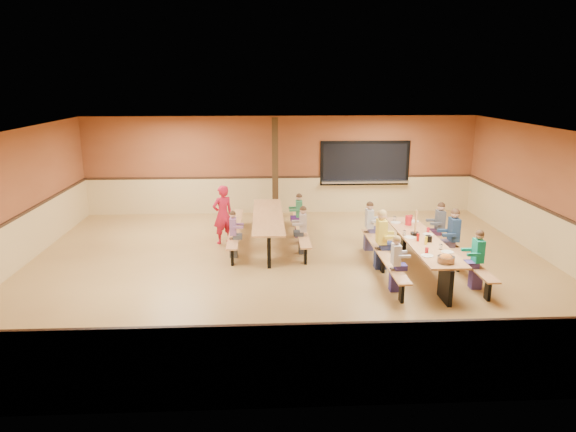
{
  "coord_description": "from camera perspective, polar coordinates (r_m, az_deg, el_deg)",
  "views": [
    {
      "loc": [
        -0.57,
        -10.68,
        4.04
      ],
      "look_at": [
        -0.03,
        0.19,
        1.15
      ],
      "focal_mm": 32.0,
      "sensor_mm": 36.0,
      "label": 1
    }
  ],
  "objects": [
    {
      "name": "place_settings",
      "position": [
        11.37,
        14.67,
        -2.21
      ],
      "size": [
        0.65,
        3.3,
        0.11
      ],
      "primitive_type": null,
      "color": "beige",
      "rests_on": "cafeteria_table_main"
    },
    {
      "name": "condiment_ketchup",
      "position": [
        11.17,
        14.24,
        -2.32
      ],
      "size": [
        0.06,
        0.06,
        0.17
      ],
      "primitive_type": "cylinder",
      "color": "#B2140F",
      "rests_on": "cafeteria_table_main"
    },
    {
      "name": "table_paddle",
      "position": [
        11.58,
        13.96,
        -1.43
      ],
      "size": [
        0.16,
        0.16,
        0.56
      ],
      "color": "black",
      "rests_on": "cafeteria_table_main"
    },
    {
      "name": "seated_child_white_left",
      "position": [
        10.28,
        11.86,
        -5.24
      ],
      "size": [
        0.33,
        0.27,
        1.12
      ],
      "primitive_type": null,
      "color": "silver",
      "rests_on": "ground"
    },
    {
      "name": "seated_child_tan_sec",
      "position": [
        12.23,
        1.68,
        -1.6
      ],
      "size": [
        0.34,
        0.28,
        1.15
      ],
      "primitive_type": null,
      "color": "#A39084",
      "rests_on": "ground"
    },
    {
      "name": "seated_adult_yellow",
      "position": [
        11.42,
        10.31,
        -2.62
      ],
      "size": [
        0.42,
        0.34,
        1.31
      ],
      "primitive_type": null,
      "color": "yellow",
      "rests_on": "ground"
    },
    {
      "name": "cafeteria_table_main",
      "position": [
        11.45,
        14.58,
        -3.5
      ],
      "size": [
        1.91,
        3.7,
        0.74
      ],
      "color": "#C1824C",
      "rests_on": "ground"
    },
    {
      "name": "seated_child_char_right",
      "position": [
        12.82,
        16.49,
        -1.28
      ],
      "size": [
        0.37,
        0.31,
        1.22
      ],
      "primitive_type": null,
      "color": "#44474D",
      "rests_on": "ground"
    },
    {
      "name": "room_envelope",
      "position": [
        11.2,
        0.19,
        -2.53
      ],
      "size": [
        12.04,
        10.04,
        3.02
      ],
      "color": "brown",
      "rests_on": "ground"
    },
    {
      "name": "cafeteria_table_second",
      "position": [
        13.01,
        -2.24,
        -0.82
      ],
      "size": [
        1.91,
        3.7,
        0.74
      ],
      "color": "#C1824C",
      "rests_on": "ground"
    },
    {
      "name": "seated_child_navy_right",
      "position": [
        12.0,
        17.89,
        -2.3
      ],
      "size": [
        0.41,
        0.33,
        1.29
      ],
      "primitive_type": null,
      "color": "navy",
      "rests_on": "ground"
    },
    {
      "name": "ground",
      "position": [
        11.43,
        0.19,
        -5.83
      ],
      "size": [
        12.0,
        12.0,
        0.0
      ],
      "primitive_type": "plane",
      "color": "olive",
      "rests_on": "ground"
    },
    {
      "name": "chip_bowl",
      "position": [
        10.04,
        17.16,
        -4.55
      ],
      "size": [
        0.32,
        0.32,
        0.15
      ],
      "primitive_type": null,
      "color": "orange",
      "rests_on": "cafeteria_table_main"
    },
    {
      "name": "seated_child_purple_sec",
      "position": [
        12.05,
        -6.11,
        -2.05
      ],
      "size": [
        0.32,
        0.26,
        1.1
      ],
      "primitive_type": null,
      "color": "#875587",
      "rests_on": "ground"
    },
    {
      "name": "seated_child_green_sec",
      "position": [
        13.53,
        1.23,
        0.03
      ],
      "size": [
        0.34,
        0.28,
        1.15
      ],
      "primitive_type": null,
      "color": "#2C7146",
      "rests_on": "ground"
    },
    {
      "name": "seated_child_grey_left",
      "position": [
        12.64,
        9.0,
        -1.14
      ],
      "size": [
        0.36,
        0.29,
        1.19
      ],
      "primitive_type": null,
      "color": "#AFAFAF",
      "rests_on": "ground"
    },
    {
      "name": "condiment_mustard",
      "position": [
        11.0,
        15.08,
        -2.65
      ],
      "size": [
        0.06,
        0.06,
        0.17
      ],
      "primitive_type": "cylinder",
      "color": "yellow",
      "rests_on": "cafeteria_table_main"
    },
    {
      "name": "standing_woman",
      "position": [
        13.05,
        -7.26,
        0.16
      ],
      "size": [
        0.66,
        0.59,
        1.5
      ],
      "primitive_type": "imported",
      "rotation": [
        0.0,
        0.0,
        3.69
      ],
      "color": "red",
      "rests_on": "ground"
    },
    {
      "name": "structural_post",
      "position": [
        15.29,
        -1.44,
        5.3
      ],
      "size": [
        0.18,
        0.18,
        3.0
      ],
      "primitive_type": "cube",
      "color": "black",
      "rests_on": "ground"
    },
    {
      "name": "kitchen_pass_through",
      "position": [
        16.16,
        8.53,
        5.62
      ],
      "size": [
        2.78,
        0.28,
        1.38
      ],
      "color": "black",
      "rests_on": "ground"
    },
    {
      "name": "seated_child_teal_right",
      "position": [
        10.85,
        20.29,
        -4.6
      ],
      "size": [
        0.36,
        0.29,
        1.19
      ],
      "primitive_type": null,
      "color": "#0F8A68",
      "rests_on": "ground"
    },
    {
      "name": "napkin_dispenser",
      "position": [
        11.21,
        15.36,
        -2.44
      ],
      "size": [
        0.1,
        0.14,
        0.13
      ],
      "primitive_type": "cube",
      "color": "black",
      "rests_on": "cafeteria_table_main"
    },
    {
      "name": "punch_pitcher",
      "position": [
        12.36,
        13.24,
        -0.48
      ],
      "size": [
        0.16,
        0.16,
        0.22
      ],
      "primitive_type": "cylinder",
      "color": "#B41820",
      "rests_on": "cafeteria_table_main"
    }
  ]
}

